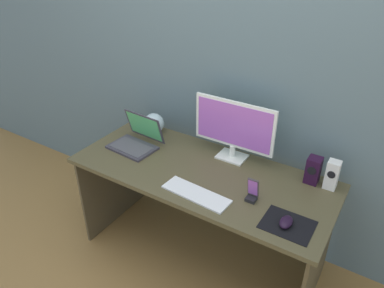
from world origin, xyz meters
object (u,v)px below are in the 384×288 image
Objects in this scene: keyboard_external at (196,194)px; speaker_right at (332,175)px; laptop at (136,140)px; mouse at (286,222)px; fishbowl at (154,123)px; monitor at (234,128)px; speaker_near_monitor at (313,170)px; phone_in_dock at (252,193)px.

speaker_right is at bearing 40.95° from keyboard_external.
mouse is (1.11, -0.21, -0.02)m from laptop.
laptop reaches higher than keyboard_external.
keyboard_external is at bearing -35.77° from fishbowl.
monitor is at bearing 19.24° from laptop.
speaker_near_monitor is 1.09× the size of fishbowl.
keyboard_external is 0.50m from mouse.
mouse reaches higher than keyboard_external.
phone_in_dock is at bearing -123.61° from speaker_near_monitor.
speaker_right is at bearing 0.04° from speaker_near_monitor.
speaker_right reaches higher than fishbowl.
phone_in_dock is (-0.22, -0.34, -0.03)m from speaker_near_monitor.
speaker_near_monitor is 0.40m from phone_in_dock.
laptop is at bearing -160.76° from monitor.
laptop is 0.82× the size of keyboard_external.
monitor reaches higher than fishbowl.
monitor is at bearing 139.42° from mouse.
monitor is 3.80× the size of phone_in_dock.
monitor is 0.62m from speaker_right.
laptop is 0.22m from fishbowl.
phone_in_dock is at bearing -134.22° from speaker_right.
speaker_near_monitor reaches higher than keyboard_external.
monitor is 0.64m from fishbowl.
speaker_right is 0.45m from mouse.
speaker_near_monitor is 0.68m from keyboard_external.
laptop is 3.21× the size of mouse.
fishbowl is (-1.13, -0.00, -0.01)m from speaker_near_monitor.
laptop is (-1.11, -0.22, -0.04)m from speaker_near_monitor.
fishbowl is 0.37× the size of keyboard_external.
fishbowl is at bearing 95.04° from laptop.
keyboard_external is (0.61, -0.23, -0.04)m from laptop.
monitor is 3.30× the size of speaker_near_monitor.
keyboard_external is at bearing -142.86° from speaker_right.
phone_in_dock is at bearing -7.25° from laptop.
mouse is (0.51, -0.42, -0.19)m from monitor.
laptop is at bearing -168.70° from speaker_near_monitor.
fishbowl is 0.78m from keyboard_external.
keyboard_external is 0.31m from phone_in_dock.
fishbowl is 0.97m from phone_in_dock.
monitor is 1.34× the size of keyboard_external.
phone_in_dock is at bearing -20.20° from fishbowl.
keyboard_external is at bearing -156.34° from phone_in_dock.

